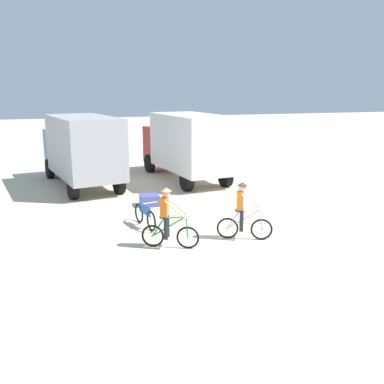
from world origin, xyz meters
TOP-DOWN VIEW (x-y plane):
  - ground_plane at (0.00, 0.00)m, footprint 120.00×120.00m
  - box_truck_grey_hauler at (-3.25, 10.36)m, footprint 3.51×7.06m
  - box_truck_white_box at (1.92, 10.24)m, footprint 3.15×6.98m
  - cyclist_orange_shirt at (-1.48, 1.19)m, footprint 1.58×0.86m
  - cyclist_cowboy_hat at (0.90, 1.17)m, footprint 1.60×0.83m
  - bicycle_spare at (-1.72, 3.35)m, footprint 0.54×1.71m
  - supply_crate at (-0.97, 5.96)m, footprint 0.81×0.76m

SIDE VIEW (x-z plane):
  - ground_plane at x=0.00m, z-range 0.00..0.00m
  - supply_crate at x=-0.97m, z-range 0.00..0.43m
  - bicycle_spare at x=-1.72m, z-range -0.09..0.88m
  - cyclist_orange_shirt at x=-1.48m, z-range -0.06..1.76m
  - cyclist_cowboy_hat at x=0.90m, z-range -0.06..1.76m
  - box_truck_grey_hauler at x=-3.25m, z-range 0.20..3.55m
  - box_truck_white_box at x=1.92m, z-range 0.20..3.55m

